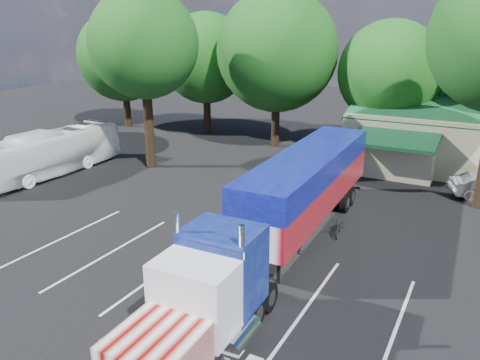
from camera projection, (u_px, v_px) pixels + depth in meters
The scene contains 10 objects.
ground at pixel (234, 221), 25.27m from camera, with size 120.00×120.00×0.00m, color black.
tree_row_a at pixel (123, 56), 46.80m from camera, with size 9.00×9.00×11.68m.
tree_row_b at pixel (206, 58), 43.79m from camera, with size 8.40×8.40×11.35m.
tree_row_c at pixel (277, 51), 38.53m from camera, with size 10.00×10.00×13.05m.
tree_row_d at pixel (390, 73), 35.98m from camera, with size 8.00×8.00×10.60m.
tree_near_left at pixel (144, 44), 32.29m from camera, with size 7.60×7.60×12.65m.
semi_truck at pixel (288, 203), 20.95m from camera, with size 3.57×20.89×4.36m.
woman at pixel (300, 236), 21.44m from camera, with size 0.61×0.40×1.67m, color black.
bicycle at pixel (339, 226), 23.46m from camera, with size 0.61×1.76×0.92m, color black.
tour_bus at pixel (51, 153), 32.78m from camera, with size 2.62×11.19×3.12m, color white.
Camera 1 is at (11.45, -20.31, 10.00)m, focal length 35.00 mm.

